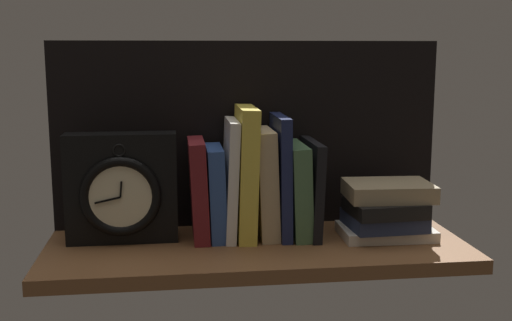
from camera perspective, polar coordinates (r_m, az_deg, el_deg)
The scene contains 12 objects.
ground_plane at distance 117.24cm, azimuth 0.11°, elevation -8.06°, with size 76.54×28.92×2.50cm, color brown.
back_panel at distance 126.33cm, azimuth -0.72°, elevation 2.38°, with size 76.54×1.20×36.67cm, color black.
book_maroon_dawkins at distance 118.74cm, azimuth -5.19°, elevation -2.60°, with size 2.93×13.02×18.55cm, color maroon.
book_blue_modern at distance 119.05cm, azimuth -3.63°, elevation -2.87°, with size 2.95×12.31×17.21cm, color #2D4C8E.
book_white_catcher at distance 118.73cm, azimuth -2.33°, elevation -1.66°, with size 1.87×13.32×22.24cm, color silver.
book_yellow_seinlanguage at distance 118.79cm, azimuth -0.95°, elevation -1.08°, with size 3.29×14.44×24.53cm, color gold.
book_tan_shortstories at distance 119.67cm, azimuth 0.80°, elevation -2.03°, with size 3.46×12.77×20.30cm, color tan.
book_navy_bierce at distance 119.88cm, azimuth 2.24°, elevation -1.39°, with size 2.03×14.20×22.87cm, color #192147.
book_green_romantic at distance 120.98cm, azimuth 3.64°, elevation -2.61°, with size 3.37×14.90×17.46cm, color #476B44.
book_black_skeptic at distance 121.49cm, azimuth 4.96°, elevation -2.44°, with size 1.74×15.85×17.99cm, color black.
framed_clock at distance 118.11cm, azimuth -12.00°, elevation -2.54°, with size 20.11×6.76×20.11cm.
book_stack_side at distance 121.86cm, azimuth 11.60°, elevation -4.40°, with size 17.35×13.32×10.45cm.
Camera 1 is at (-14.72, -110.48, 35.11)cm, focal length 44.48 mm.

